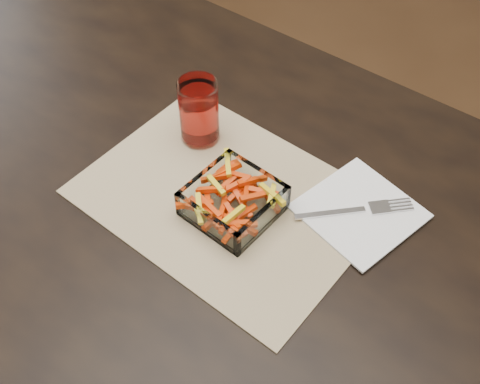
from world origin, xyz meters
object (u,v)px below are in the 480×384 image
(dining_table, at_px, (182,215))
(fork, at_px, (358,210))
(glass_bowl, at_px, (233,202))
(tumbler, at_px, (199,113))

(dining_table, xyz_separation_m, fork, (0.27, 0.12, 0.10))
(dining_table, relative_size, glass_bowl, 11.93)
(tumbler, relative_size, fork, 0.80)
(fork, bearing_deg, tumbler, -131.97)
(glass_bowl, bearing_deg, dining_table, -176.75)
(glass_bowl, relative_size, fork, 0.91)
(dining_table, relative_size, tumbler, 13.44)
(glass_bowl, height_order, fork, glass_bowl)
(glass_bowl, bearing_deg, tumbler, 146.80)
(tumbler, distance_m, fork, 0.31)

